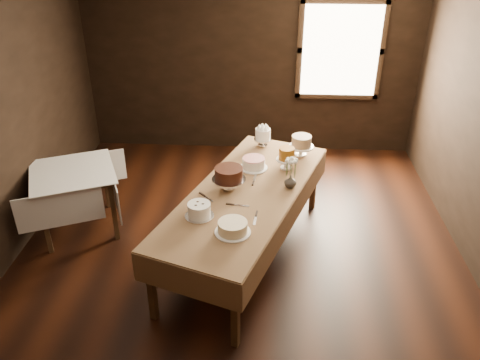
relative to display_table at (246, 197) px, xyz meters
The scene contains 18 objects.
floor 0.79m from the display_table, 108.78° to the right, with size 5.00×6.00×0.01m, color black.
wall_back 2.89m from the display_table, 91.22° to the left, with size 5.00×0.02×2.80m, color black.
window 3.14m from the display_table, 65.83° to the left, with size 1.10×0.05×1.30m, color #FFEABF.
display_table is the anchor object (origin of this frame).
side_table 2.06m from the display_table, 168.66° to the left, with size 1.22×1.22×0.78m.
cake_meringue 1.15m from the display_table, 82.10° to the left, with size 0.24×0.24×0.24m.
cake_speckled 1.10m from the display_table, 55.46° to the left, with size 0.31×0.31×0.26m.
cake_lattice 0.55m from the display_table, 83.08° to the left, with size 0.36×0.36×0.12m.
cake_caramel 0.72m from the display_table, 51.46° to the left, with size 0.23×0.23×0.27m.
cake_chocolate 0.26m from the display_table, 163.92° to the left, with size 0.41×0.41×0.26m.
cake_swirl 0.66m from the display_table, 130.35° to the right, with size 0.31×0.31×0.14m.
cake_cream 0.76m from the display_table, 96.26° to the right, with size 0.33×0.33×0.12m.
cake_server_a 0.29m from the display_table, 94.50° to the right, with size 0.24×0.03×0.01m, color silver.
cake_server_b 0.56m from the display_table, 77.92° to the right, with size 0.24×0.03×0.01m, color silver.
cake_server_c 0.31m from the display_table, 73.57° to the left, with size 0.24×0.03×0.01m, color silver.
cake_server_e 0.41m from the display_table, 154.31° to the right, with size 0.24×0.03×0.01m, color silver.
flower_vase 0.50m from the display_table, 14.73° to the left, with size 0.13×0.13×0.14m, color #2D2823.
flower_bouquet 0.58m from the display_table, 14.73° to the left, with size 0.14×0.14×0.20m, color white, non-canonical shape.
Camera 1 is at (0.26, -4.22, 3.45)m, focal length 36.56 mm.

